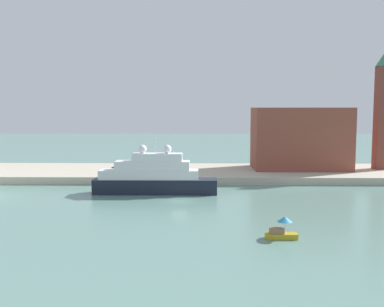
# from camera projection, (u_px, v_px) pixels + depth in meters

# --- Properties ---
(ground) EXTENTS (400.00, 400.00, 0.00)m
(ground) POSITION_uv_depth(u_px,v_px,m) (179.00, 201.00, 76.53)
(ground) COLOR slate
(quay_dock) EXTENTS (110.00, 23.80, 1.59)m
(quay_dock) POSITION_uv_depth(u_px,v_px,m) (185.00, 173.00, 104.20)
(quay_dock) COLOR #B7AD99
(quay_dock) RESTS_ON ground
(large_yacht) EXTENTS (22.78, 3.85, 10.63)m
(large_yacht) POSITION_uv_depth(u_px,v_px,m) (153.00, 177.00, 83.24)
(large_yacht) COLOR black
(large_yacht) RESTS_ON ground
(small_motorboat) EXTENTS (3.86, 1.82, 2.75)m
(small_motorboat) POSITION_uv_depth(u_px,v_px,m) (282.00, 230.00, 54.53)
(small_motorboat) COLOR #B7991E
(small_motorboat) RESTS_ON ground
(harbor_building) EXTENTS (21.84, 12.49, 14.29)m
(harbor_building) POSITION_uv_depth(u_px,v_px,m) (300.00, 138.00, 105.28)
(harbor_building) COLOR brown
(harbor_building) RESTS_ON quay_dock
(bell_tower) EXTENTS (3.92, 3.92, 26.76)m
(bell_tower) POSITION_uv_depth(u_px,v_px,m) (382.00, 108.00, 103.76)
(bell_tower) COLOR brown
(bell_tower) RESTS_ON quay_dock
(parked_car) EXTENTS (4.25, 1.76, 1.34)m
(parked_car) POSITION_uv_depth(u_px,v_px,m) (119.00, 170.00, 98.80)
(parked_car) COLOR #1E4C99
(parked_car) RESTS_ON quay_dock
(person_figure) EXTENTS (0.36, 0.36, 1.78)m
(person_figure) POSITION_uv_depth(u_px,v_px,m) (133.00, 170.00, 97.09)
(person_figure) COLOR maroon
(person_figure) RESTS_ON quay_dock
(mooring_bollard) EXTENTS (0.36, 0.36, 0.89)m
(mooring_bollard) POSITION_uv_depth(u_px,v_px,m) (179.00, 174.00, 93.65)
(mooring_bollard) COLOR black
(mooring_bollard) RESTS_ON quay_dock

